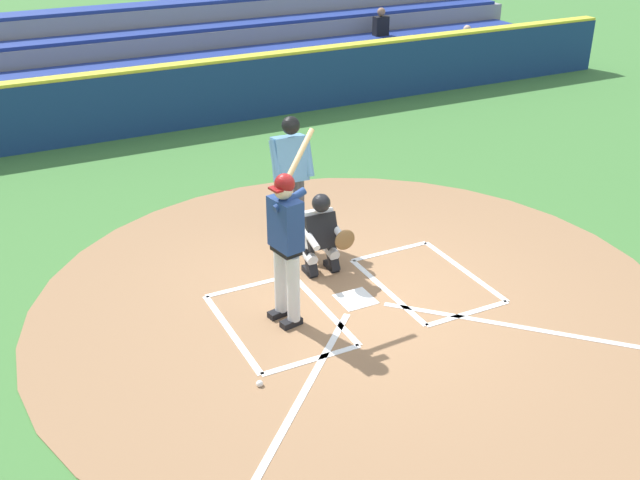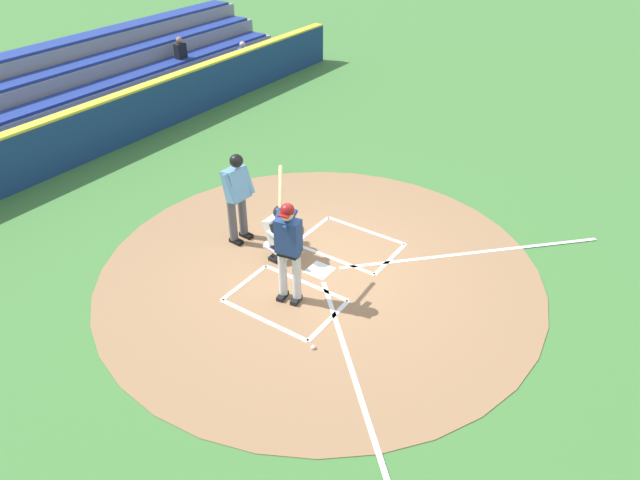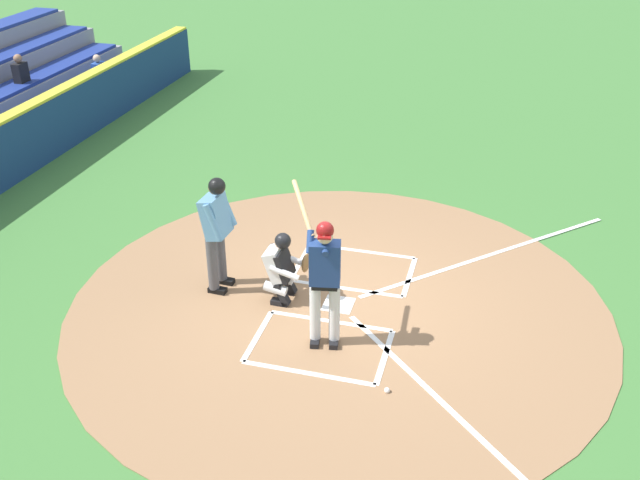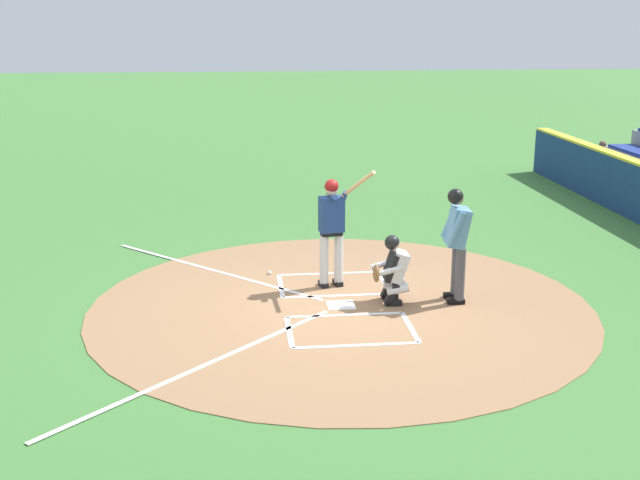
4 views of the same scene
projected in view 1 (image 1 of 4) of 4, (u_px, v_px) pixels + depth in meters
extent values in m
plane|color=#427A38|center=(356.00, 300.00, 9.41)|extent=(120.00, 120.00, 0.00)
cylinder|color=#99704C|center=(356.00, 300.00, 9.41)|extent=(8.00, 8.00, 0.01)
cube|color=white|center=(356.00, 299.00, 9.41)|extent=(0.44, 0.44, 0.01)
cube|color=white|center=(390.00, 251.00, 10.54)|extent=(1.20, 0.08, 0.01)
cube|color=white|center=(468.00, 313.00, 9.11)|extent=(1.20, 0.08, 0.01)
cube|color=white|center=(387.00, 291.00, 9.59)|extent=(0.08, 1.80, 0.01)
cube|color=white|center=(464.00, 270.00, 10.07)|extent=(0.08, 1.80, 0.01)
cube|color=white|center=(250.00, 286.00, 9.70)|extent=(1.20, 0.08, 0.01)
cube|color=white|center=(312.00, 360.00, 8.27)|extent=(1.20, 0.08, 0.01)
cube|color=white|center=(323.00, 308.00, 9.23)|extent=(0.08, 1.80, 0.01)
cube|color=white|center=(231.00, 332.00, 8.74)|extent=(0.08, 1.80, 0.01)
cube|color=white|center=(267.00, 460.00, 6.89)|extent=(3.73, 3.73, 0.01)
cube|color=white|center=(607.00, 342.00, 8.57)|extent=(3.73, 3.73, 0.01)
cylinder|color=silver|center=(293.00, 289.00, 8.68)|extent=(0.15, 0.15, 0.84)
cube|color=black|center=(291.00, 323.00, 8.87)|extent=(0.28, 0.17, 0.09)
cylinder|color=silver|center=(281.00, 280.00, 8.87)|extent=(0.15, 0.15, 0.84)
cube|color=black|center=(279.00, 314.00, 9.05)|extent=(0.28, 0.17, 0.09)
cube|color=black|center=(286.00, 248.00, 8.56)|extent=(0.28, 0.37, 0.10)
cube|color=navy|center=(286.00, 224.00, 8.42)|extent=(0.31, 0.44, 0.60)
sphere|color=beige|center=(283.00, 190.00, 8.23)|extent=(0.21, 0.21, 0.21)
sphere|color=maroon|center=(285.00, 184.00, 8.21)|extent=(0.23, 0.23, 0.23)
cube|color=maroon|center=(276.00, 189.00, 8.16)|extent=(0.14, 0.19, 0.02)
cylinder|color=navy|center=(290.00, 200.00, 8.31)|extent=(0.44, 0.17, 0.21)
cylinder|color=navy|center=(279.00, 194.00, 8.46)|extent=(0.28, 0.14, 0.29)
cylinder|color=tan|center=(298.00, 158.00, 8.61)|extent=(0.63, 0.47, 0.53)
cylinder|color=tan|center=(283.00, 188.00, 8.45)|extent=(0.10, 0.11, 0.08)
cube|color=black|center=(331.00, 266.00, 10.10)|extent=(0.12, 0.26, 0.09)
cube|color=black|center=(333.00, 257.00, 10.00)|extent=(0.12, 0.24, 0.37)
cylinder|color=silver|center=(329.00, 249.00, 10.04)|extent=(0.15, 0.36, 0.21)
cube|color=black|center=(310.00, 271.00, 9.97)|extent=(0.12, 0.26, 0.09)
cube|color=black|center=(311.00, 262.00, 9.87)|extent=(0.12, 0.24, 0.37)
cylinder|color=silver|center=(308.00, 254.00, 9.92)|extent=(0.15, 0.36, 0.21)
cube|color=silver|center=(318.00, 228.00, 9.83)|extent=(0.40, 0.36, 0.52)
cube|color=black|center=(322.00, 231.00, 9.74)|extent=(0.42, 0.22, 0.46)
sphere|color=tan|center=(320.00, 204.00, 9.61)|extent=(0.21, 0.21, 0.21)
sphere|color=black|center=(321.00, 203.00, 9.58)|extent=(0.24, 0.24, 0.24)
cylinder|color=silver|center=(338.00, 231.00, 9.78)|extent=(0.10, 0.45, 0.20)
cylinder|color=silver|center=(310.00, 237.00, 9.63)|extent=(0.10, 0.45, 0.20)
ellipsoid|color=brown|center=(345.00, 240.00, 9.64)|extent=(0.28, 0.10, 0.28)
cylinder|color=#4C4C51|center=(299.00, 205.00, 10.74)|extent=(0.16, 0.16, 0.86)
cube|color=black|center=(301.00, 236.00, 10.91)|extent=(0.15, 0.29, 0.09)
cylinder|color=#4C4C51|center=(280.00, 208.00, 10.64)|extent=(0.16, 0.16, 0.86)
cube|color=black|center=(282.00, 239.00, 10.81)|extent=(0.15, 0.29, 0.09)
cube|color=#5B8EB7|center=(290.00, 159.00, 10.33)|extent=(0.46, 0.39, 0.66)
sphere|color=brown|center=(290.00, 126.00, 10.08)|extent=(0.22, 0.22, 0.22)
sphere|color=black|center=(291.00, 125.00, 10.05)|extent=(0.25, 0.25, 0.25)
cylinder|color=#5B8EB7|center=(308.00, 156.00, 10.33)|extent=(0.12, 0.29, 0.56)
cylinder|color=#5B8EB7|center=(275.00, 161.00, 10.16)|extent=(0.12, 0.29, 0.56)
sphere|color=white|center=(260.00, 384.00, 7.86)|extent=(0.07, 0.07, 0.07)
cube|color=navy|center=(174.00, 98.00, 15.10)|extent=(22.00, 0.36, 1.25)
cube|color=yellow|center=(171.00, 66.00, 14.81)|extent=(22.00, 0.32, 0.06)
cube|color=gray|center=(161.00, 104.00, 16.10)|extent=(20.00, 0.85, 0.45)
cube|color=navy|center=(160.00, 92.00, 15.98)|extent=(19.60, 0.72, 0.08)
cube|color=gray|center=(149.00, 84.00, 16.68)|extent=(20.00, 0.85, 0.90)
cube|color=navy|center=(147.00, 62.00, 16.46)|extent=(19.60, 0.72, 0.08)
cube|color=gray|center=(138.00, 66.00, 17.25)|extent=(20.00, 0.85, 1.35)
cube|color=navy|center=(135.00, 34.00, 16.93)|extent=(19.60, 0.72, 0.08)
cube|color=gray|center=(128.00, 48.00, 17.83)|extent=(20.00, 0.85, 1.80)
cube|color=navy|center=(123.00, 7.00, 17.40)|extent=(19.60, 0.72, 0.08)
cube|color=#284C9E|center=(466.00, 43.00, 18.98)|extent=(0.36, 0.22, 0.46)
sphere|color=beige|center=(467.00, 29.00, 18.83)|extent=(0.20, 0.20, 0.20)
cube|color=black|center=(381.00, 26.00, 18.65)|extent=(0.36, 0.22, 0.46)
sphere|color=#9E7051|center=(381.00, 12.00, 18.50)|extent=(0.20, 0.20, 0.20)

